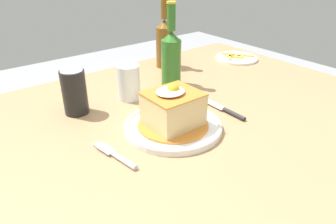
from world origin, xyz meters
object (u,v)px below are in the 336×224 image
object	(u,v)px
fork	(118,157)
beer_bottle_amber	(165,41)
soda_can	(74,92)
knife	(227,111)
drinking_glass	(129,85)
beer_bottle_green	(171,56)
side_plate_fries	(237,58)
main_plate	(173,126)

from	to	relation	value
fork	beer_bottle_amber	bearing A→B (deg)	42.89
soda_can	beer_bottle_amber	distance (m)	0.46
knife	drinking_glass	distance (m)	0.30
fork	beer_bottle_green	world-z (taller)	beer_bottle_green
knife	beer_bottle_green	world-z (taller)	beer_bottle_green
knife	beer_bottle_amber	xyz separation A→B (m)	(0.10, 0.42, 0.09)
fork	soda_can	distance (m)	0.27
knife	drinking_glass	xyz separation A→B (m)	(-0.16, 0.25, 0.04)
fork	knife	world-z (taller)	same
beer_bottle_green	drinking_glass	distance (m)	0.18
fork	beer_bottle_green	xyz separation A→B (m)	(0.35, 0.26, 0.09)
fork	beer_bottle_amber	world-z (taller)	beer_bottle_amber
beer_bottle_green	drinking_glass	xyz separation A→B (m)	(-0.17, -0.01, -0.05)
drinking_glass	side_plate_fries	size ratio (longest dim) A/B	0.62
main_plate	side_plate_fries	world-z (taller)	main_plate
side_plate_fries	beer_bottle_amber	bearing A→B (deg)	158.43
main_plate	side_plate_fries	distance (m)	0.63
main_plate	beer_bottle_amber	size ratio (longest dim) A/B	0.93
main_plate	knife	world-z (taller)	main_plate
beer_bottle_amber	drinking_glass	distance (m)	0.32
main_plate	fork	bearing A→B (deg)	-171.49
soda_can	beer_bottle_amber	bearing A→B (deg)	20.11
beer_bottle_amber	drinking_glass	world-z (taller)	beer_bottle_amber
knife	beer_bottle_amber	distance (m)	0.44
soda_can	drinking_glass	distance (m)	0.16
knife	beer_bottle_green	size ratio (longest dim) A/B	0.62
side_plate_fries	fork	bearing A→B (deg)	-157.53
main_plate	beer_bottle_green	xyz separation A→B (m)	(0.18, 0.23, 0.09)
fork	main_plate	bearing A→B (deg)	8.51
soda_can	fork	bearing A→B (deg)	-94.77
beer_bottle_green	drinking_glass	size ratio (longest dim) A/B	2.53
soda_can	drinking_glass	xyz separation A→B (m)	(0.16, -0.01, -0.02)
main_plate	knife	distance (m)	0.18
fork	knife	distance (m)	0.35
soda_can	beer_bottle_amber	xyz separation A→B (m)	(0.43, 0.16, 0.04)
knife	beer_bottle_amber	size ratio (longest dim) A/B	0.62
drinking_glass	beer_bottle_green	bearing A→B (deg)	3.02
beer_bottle_amber	soda_can	bearing A→B (deg)	-159.89
knife	soda_can	distance (m)	0.42
main_plate	beer_bottle_green	bearing A→B (deg)	52.26
beer_bottle_amber	side_plate_fries	bearing A→B (deg)	-21.57
main_plate	fork	size ratio (longest dim) A/B	1.74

